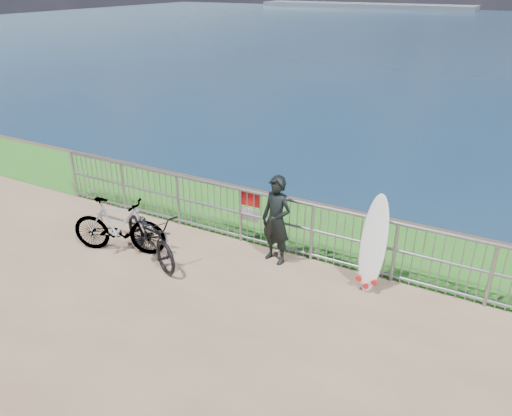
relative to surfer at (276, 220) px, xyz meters
The scene contains 8 objects.
grass_strip 1.72m from the surfer, 107.20° to the left, with size 120.00×120.00×0.00m, color #1F5C19.
seascape 152.85m from the surfer, 106.82° to the left, with size 260.00×260.00×5.00m.
railing 0.61m from the surfer, 141.07° to the left, with size 10.06×0.10×1.13m.
surfer is the anchor object (origin of this frame).
surfboard 1.77m from the surfer, ahead, with size 0.46×0.42×1.67m.
bicycle_near 2.32m from the surfer, 152.77° to the right, with size 0.66×1.88×0.99m, color black.
bicycle_far 2.96m from the surfer, 157.70° to the right, with size 0.51×1.82×1.09m, color black.
bike_rack 2.96m from the surfer, 167.34° to the right, with size 1.85×0.05×0.39m.
Camera 1 is at (3.95, -5.90, 4.78)m, focal length 35.00 mm.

